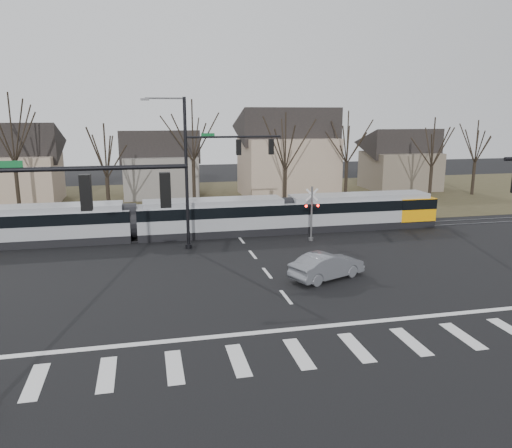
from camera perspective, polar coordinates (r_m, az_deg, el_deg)
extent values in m
plane|color=black|center=(23.93, 4.79, -9.99)|extent=(140.00, 140.00, 0.00)
cube|color=#38331E|center=(54.26, -5.32, 2.78)|extent=(140.00, 28.00, 0.01)
cube|color=silver|center=(19.78, -23.91, -16.16)|extent=(0.60, 2.60, 0.01)
cube|color=silver|center=(19.43, -16.68, -16.11)|extent=(0.60, 2.60, 0.01)
cube|color=silver|center=(19.37, -9.31, -15.81)|extent=(0.60, 2.60, 0.01)
cube|color=silver|center=(19.61, -2.04, -15.27)|extent=(0.60, 2.60, 0.01)
cube|color=silver|center=(20.13, 4.91, -14.53)|extent=(0.60, 2.60, 0.01)
cube|color=silver|center=(20.91, 11.38, -13.65)|extent=(0.60, 2.60, 0.01)
cube|color=silver|center=(21.94, 17.27, -12.70)|extent=(0.60, 2.60, 0.01)
cube|color=silver|center=(23.16, 22.54, -11.73)|extent=(0.60, 2.60, 0.01)
cube|color=silver|center=(24.56, 27.22, -10.78)|extent=(0.60, 2.60, 0.01)
cube|color=silver|center=(22.35, 6.19, -11.68)|extent=(28.00, 0.35, 0.01)
cube|color=silver|center=(25.70, 3.45, -8.33)|extent=(0.18, 2.00, 0.01)
cube|color=silver|center=(29.34, 1.29, -5.62)|extent=(0.18, 2.00, 0.01)
cube|color=silver|center=(33.07, -0.38, -3.52)|extent=(0.18, 2.00, 0.01)
cube|color=silver|center=(36.85, -1.70, -1.84)|extent=(0.18, 2.00, 0.01)
cube|color=silver|center=(40.68, -2.77, -0.47)|extent=(0.18, 2.00, 0.01)
cube|color=silver|center=(44.53, -3.66, 0.66)|extent=(0.18, 2.00, 0.01)
cube|color=silver|center=(48.41, -4.40, 1.61)|extent=(0.18, 2.00, 0.01)
cube|color=silver|center=(52.31, -5.03, 2.42)|extent=(0.18, 2.00, 0.01)
cube|color=#59595E|center=(37.89, -2.02, -1.40)|extent=(90.00, 0.12, 0.06)
cube|color=#59595E|center=(39.23, -2.39, -0.92)|extent=(90.00, 0.12, 0.06)
cube|color=gray|center=(38.58, -23.38, -0.11)|extent=(12.37, 2.66, 2.78)
cube|color=black|center=(38.47, -23.45, 0.70)|extent=(12.39, 2.70, 0.81)
cube|color=gray|center=(38.19, -4.86, 0.77)|extent=(11.42, 2.66, 2.78)
cube|color=black|center=(38.08, -4.87, 1.59)|extent=(11.44, 2.70, 0.81)
cube|color=gray|center=(41.45, 11.66, 1.48)|extent=(12.37, 2.66, 2.78)
cube|color=black|center=(41.35, 11.70, 2.25)|extent=(12.39, 2.70, 0.81)
cube|color=#FFA207|center=(43.55, 17.28, 1.81)|extent=(3.05, 2.72, 1.86)
imported|color=slate|center=(28.49, 8.12, -4.75)|extent=(4.82, 5.66, 1.49)
cylinder|color=black|center=(15.27, -20.27, 5.95)|extent=(6.50, 0.14, 0.14)
cube|color=#0C5926|center=(15.59, -26.72, 6.06)|extent=(0.90, 0.03, 0.22)
cube|color=black|center=(15.32, -18.87, 3.42)|extent=(0.32, 0.32, 1.05)
sphere|color=#FF0C07|center=(15.28, -18.95, 4.65)|extent=(0.22, 0.22, 0.22)
cube|color=black|center=(15.24, -10.33, 3.85)|extent=(0.32, 0.32, 1.05)
sphere|color=#FF0C07|center=(15.19, -10.38, 5.08)|extent=(0.22, 0.22, 0.22)
cylinder|color=black|center=(33.91, -7.95, 5.56)|extent=(0.22, 0.22, 10.20)
cylinder|color=black|center=(34.85, -7.70, -2.54)|extent=(0.44, 0.44, 0.30)
cylinder|color=black|center=(34.12, -2.55, 9.92)|extent=(6.50, 0.14, 0.14)
cube|color=#0C5926|center=(33.85, -5.52, 10.11)|extent=(0.90, 0.03, 0.22)
cube|color=black|center=(34.22, -2.00, 8.76)|extent=(0.32, 0.32, 1.05)
sphere|color=#FF0C07|center=(34.20, -2.00, 9.31)|extent=(0.22, 0.22, 0.22)
cube|color=black|center=(34.71, 1.74, 8.81)|extent=(0.32, 0.32, 1.05)
sphere|color=#FF0C07|center=(34.69, 1.74, 9.36)|extent=(0.22, 0.22, 0.22)
cube|color=#59595B|center=(33.57, -12.59, 13.73)|extent=(0.55, 0.22, 0.14)
cylinder|color=#59595B|center=(36.54, 6.36, 1.17)|extent=(0.14, 0.14, 4.00)
cylinder|color=#59595B|center=(36.96, 6.29, -1.72)|extent=(0.36, 0.36, 0.20)
cube|color=silver|center=(36.29, 6.42, 3.34)|extent=(0.95, 0.04, 0.95)
cube|color=silver|center=(36.29, 6.42, 3.34)|extent=(0.95, 0.04, 0.95)
cube|color=black|center=(36.43, 6.39, 2.10)|extent=(1.00, 0.10, 0.12)
sphere|color=#FF0C07|center=(36.21, 5.75, 2.05)|extent=(0.18, 0.18, 0.18)
sphere|color=#FF0C07|center=(36.50, 7.10, 2.10)|extent=(0.18, 0.18, 0.18)
cube|color=gray|center=(57.03, -26.07, 4.57)|extent=(9.00, 8.00, 5.00)
cube|color=slate|center=(57.50, -10.85, 5.42)|extent=(8.00, 7.00, 4.50)
cube|color=gray|center=(56.61, 3.61, 6.53)|extent=(10.00, 8.00, 6.50)
cube|color=brown|center=(64.30, 16.10, 5.89)|extent=(8.00, 7.00, 4.50)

